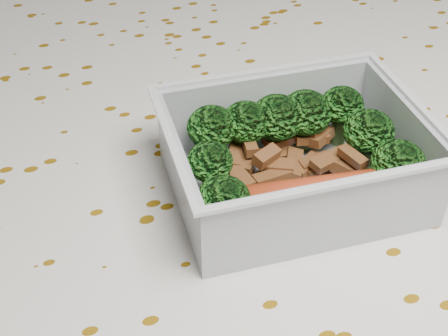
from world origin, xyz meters
name	(u,v)px	position (x,y,z in m)	size (l,w,h in m)	color
dining_table	(226,283)	(0.00, 0.00, 0.67)	(1.40, 0.90, 0.75)	brown
tablecloth	(226,237)	(0.00, 0.00, 0.72)	(1.46, 0.96, 0.19)	white
lunch_container	(294,167)	(0.04, -0.01, 0.78)	(0.17, 0.14, 0.06)	silver
broccoli_florets	(291,136)	(0.05, 0.01, 0.79)	(0.15, 0.11, 0.05)	#608C3F
meat_pile	(281,160)	(0.04, 0.01, 0.77)	(0.10, 0.07, 0.03)	brown
sausage	(320,196)	(0.05, -0.04, 0.78)	(0.15, 0.04, 0.03)	#AC3719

